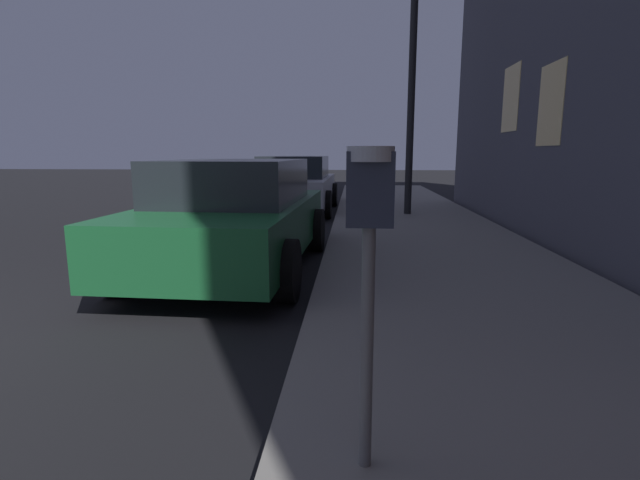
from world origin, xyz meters
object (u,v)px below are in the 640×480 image
object	(u,v)px
parking_meter	(369,231)
street_lamp	(413,43)
car_green	(234,215)
car_silver	(295,184)

from	to	relation	value
parking_meter	street_lamp	xyz separation A→B (m)	(1.15, 8.89, 2.62)
car_green	street_lamp	bearing A→B (deg)	59.93
parking_meter	street_lamp	world-z (taller)	street_lamp
parking_meter	car_green	world-z (taller)	parking_meter
street_lamp	car_green	bearing A→B (deg)	-120.07
car_silver	street_lamp	xyz separation A→B (m)	(2.77, -1.47, 3.12)
parking_meter	car_silver	distance (m)	10.50
parking_meter	car_green	size ratio (longest dim) A/B	0.33
car_green	car_silver	distance (m)	6.26
car_silver	street_lamp	distance (m)	4.42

